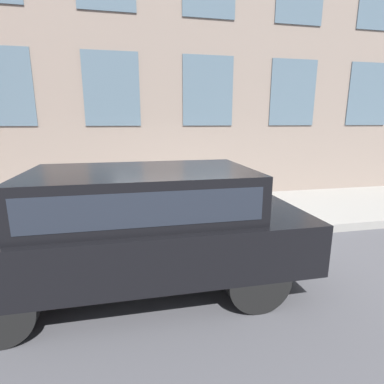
% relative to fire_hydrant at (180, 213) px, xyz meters
% --- Properties ---
extents(ground_plane, '(80.00, 80.00, 0.00)m').
position_rel_fire_hydrant_xyz_m(ground_plane, '(-0.39, 0.02, -0.53)').
color(ground_plane, '#47474C').
extents(sidewalk, '(3.10, 60.00, 0.18)m').
position_rel_fire_hydrant_xyz_m(sidewalk, '(1.16, 0.02, -0.44)').
color(sidewalk, gray).
rests_on(sidewalk, ground_plane).
extents(building_facade, '(0.33, 40.00, 7.31)m').
position_rel_fire_hydrant_xyz_m(building_facade, '(2.86, 0.02, 3.13)').
color(building_facade, gray).
rests_on(building_facade, ground_plane).
extents(fire_hydrant, '(0.34, 0.45, 0.70)m').
position_rel_fire_hydrant_xyz_m(fire_hydrant, '(0.00, 0.00, 0.00)').
color(fire_hydrant, gray).
rests_on(fire_hydrant, sidewalk).
extents(person, '(0.28, 0.19, 1.16)m').
position_rel_fire_hydrant_xyz_m(person, '(0.09, -0.50, 0.34)').
color(person, '#232328').
rests_on(person, sidewalk).
extents(parked_truck_black_near, '(1.91, 4.66, 1.69)m').
position_rel_fire_hydrant_xyz_m(parked_truck_black_near, '(-1.70, 0.86, 0.45)').
color(parked_truck_black_near, black).
rests_on(parked_truck_black_near, ground_plane).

